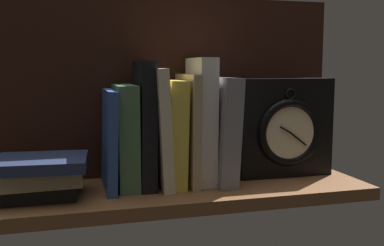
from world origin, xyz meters
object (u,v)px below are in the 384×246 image
object	(u,v)px
book_green_romantic	(126,137)
book_yellow_seinlanguage	(174,132)
book_black_skeptic	(144,124)
book_cream_twain	(158,127)
book_stack_side	(40,176)
book_gray_chess	(219,129)
book_white_catcher	(201,121)
book_tan_shortstories	(187,129)
framed_clock	(285,128)
book_blue_modern	(109,140)

from	to	relation	value
book_green_romantic	book_yellow_seinlanguage	world-z (taller)	book_yellow_seinlanguage
book_black_skeptic	book_yellow_seinlanguage	bearing A→B (deg)	0.00
book_cream_twain	book_stack_side	distance (cm)	24.26
book_gray_chess	book_white_catcher	bearing A→B (deg)	180.00
book_cream_twain	book_tan_shortstories	size ratio (longest dim) A/B	1.05
book_tan_shortstories	book_stack_side	world-z (taller)	book_tan_shortstories
book_gray_chess	book_black_skeptic	bearing A→B (deg)	180.00
book_green_romantic	book_cream_twain	bearing A→B (deg)	0.00
framed_clock	book_tan_shortstories	bearing A→B (deg)	179.43
book_cream_twain	book_yellow_seinlanguage	xyz separation A→B (cm)	(3.14, 0.00, -1.16)
book_blue_modern	book_stack_side	xyz separation A→B (cm)	(-12.90, -3.77, -5.58)
book_black_skeptic	book_stack_side	distance (cm)	21.86
book_gray_chess	book_stack_side	distance (cm)	36.46
book_yellow_seinlanguage	book_gray_chess	bearing A→B (deg)	0.00
book_yellow_seinlanguage	book_white_catcher	world-z (taller)	book_white_catcher
book_yellow_seinlanguage	book_white_catcher	size ratio (longest dim) A/B	0.83
book_cream_twain	book_white_catcher	xyz separation A→B (cm)	(8.95, 0.00, 1.07)
book_yellow_seinlanguage	book_gray_chess	size ratio (longest dim) A/B	0.98
book_white_catcher	book_stack_side	xyz separation A→B (cm)	(-31.66, -3.77, -8.71)
book_blue_modern	book_stack_side	bearing A→B (deg)	-163.69
book_white_catcher	book_gray_chess	world-z (taller)	book_white_catcher
book_stack_side	book_cream_twain	bearing A→B (deg)	9.44
book_blue_modern	book_white_catcher	bearing A→B (deg)	0.00
book_gray_chess	book_yellow_seinlanguage	bearing A→B (deg)	180.00
book_green_romantic	book_stack_side	size ratio (longest dim) A/B	1.18
book_black_skeptic	framed_clock	bearing A→B (deg)	-0.41
book_tan_shortstories	book_gray_chess	distance (cm)	6.89
book_yellow_seinlanguage	book_white_catcher	xyz separation A→B (cm)	(5.81, 0.00, 2.23)
book_blue_modern	framed_clock	bearing A→B (deg)	-0.33
book_yellow_seinlanguage	book_gray_chess	xyz separation A→B (cm)	(9.78, 0.00, 0.27)
book_black_skeptic	framed_clock	size ratio (longest dim) A/B	1.17
book_green_romantic	book_white_catcher	xyz separation A→B (cm)	(15.58, 0.00, 2.67)
book_blue_modern	book_tan_shortstories	size ratio (longest dim) A/B	0.87
book_gray_chess	book_cream_twain	bearing A→B (deg)	180.00
book_black_skeptic	book_gray_chess	world-z (taller)	book_black_skeptic
book_white_catcher	framed_clock	world-z (taller)	book_white_catcher
book_cream_twain	book_green_romantic	bearing A→B (deg)	180.00
book_green_romantic	book_gray_chess	distance (cm)	19.56
book_stack_side	book_black_skeptic	bearing A→B (deg)	10.77
book_black_skeptic	book_stack_side	bearing A→B (deg)	-169.23
book_white_catcher	book_gray_chess	xyz separation A→B (cm)	(3.97, 0.00, -1.96)
book_blue_modern	book_white_catcher	xyz separation A→B (cm)	(18.76, 0.00, 3.13)
book_black_skeptic	book_yellow_seinlanguage	distance (cm)	6.30
book_black_skeptic	book_white_catcher	world-z (taller)	book_white_catcher
book_yellow_seinlanguage	book_tan_shortstories	size ratio (longest dim) A/B	0.95
book_gray_chess	framed_clock	distance (cm)	15.11
book_black_skeptic	book_cream_twain	xyz separation A→B (cm)	(2.87, 0.00, -0.72)
book_cream_twain	book_white_catcher	bearing A→B (deg)	0.00
book_blue_modern	book_white_catcher	size ratio (longest dim) A/B	0.76
book_green_romantic	book_tan_shortstories	bearing A→B (deg)	0.00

